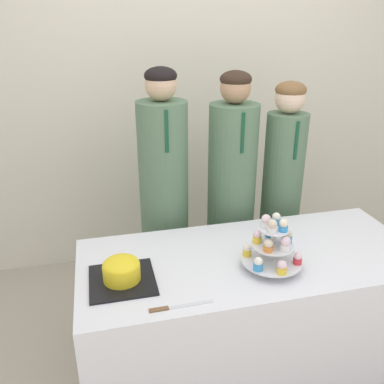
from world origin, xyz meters
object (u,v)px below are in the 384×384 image
at_px(cake_knife, 171,308).
at_px(student_0, 164,208).
at_px(student_1, 231,204).
at_px(cupcake_stand, 273,244).
at_px(round_cake, 122,271).
at_px(student_2, 281,201).

relative_size(cake_knife, student_0, 0.17).
distance_m(student_0, student_1, 0.41).
relative_size(cake_knife, cupcake_stand, 0.93).
relative_size(round_cake, student_0, 0.18).
xyz_separation_m(student_1, student_2, (0.33, -0.00, -0.01)).
bearing_deg(round_cake, student_2, 31.58).
height_order(round_cake, student_2, student_2).
distance_m(round_cake, cupcake_stand, 0.67).
relative_size(round_cake, cupcake_stand, 1.01).
distance_m(cake_knife, student_2, 1.23).
distance_m(cake_knife, cupcake_stand, 0.54).
bearing_deg(cake_knife, round_cake, 126.03).
xyz_separation_m(round_cake, student_1, (0.71, 0.64, -0.04)).
distance_m(round_cake, student_1, 0.96).
bearing_deg(cake_knife, cupcake_stand, 18.40).
relative_size(round_cake, cake_knife, 1.08).
height_order(cake_knife, student_1, student_1).
bearing_deg(student_0, cupcake_stand, -62.06).
relative_size(cake_knife, student_2, 0.18).
relative_size(cupcake_stand, student_1, 0.18).
bearing_deg(student_1, round_cake, -137.97).
distance_m(cupcake_stand, student_0, 0.79).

